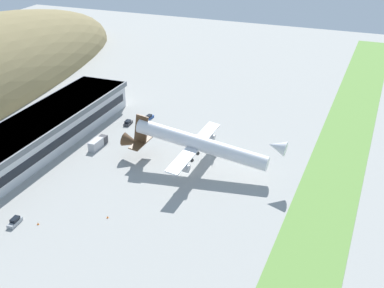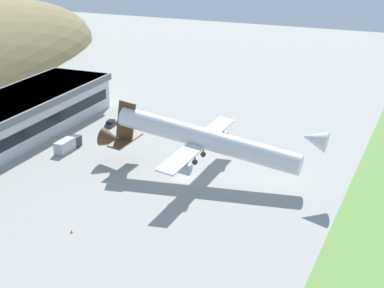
{
  "view_description": "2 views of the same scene",
  "coord_description": "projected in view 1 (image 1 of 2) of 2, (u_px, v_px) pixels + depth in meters",
  "views": [
    {
      "loc": [
        -124.56,
        -50.98,
        73.78
      ],
      "look_at": [
        2.66,
        -1.31,
        7.76
      ],
      "focal_mm": 50.0,
      "sensor_mm": 36.0,
      "label": 1
    },
    {
      "loc": [
        -111.72,
        -47.64,
        52.32
      ],
      "look_at": [
        -0.02,
        -1.69,
        7.81
      ],
      "focal_mm": 60.0,
      "sensor_mm": 36.0,
      "label": 2
    }
  ],
  "objects": [
    {
      "name": "service_car_1",
      "position": [
        15.0,
        222.0,
        129.02
      ],
      "size": [
        4.64,
        2.01,
        1.7
      ],
      "color": "#999EA3",
      "rests_on": "ground_plane"
    },
    {
      "name": "terminal_building",
      "position": [
        20.0,
        144.0,
        157.3
      ],
      "size": [
        100.9,
        18.45,
        9.59
      ],
      "color": "silver",
      "rests_on": "ground_plane"
    },
    {
      "name": "grass_strip_foreground",
      "position": [
        326.0,
        198.0,
        140.07
      ],
      "size": [
        334.01,
        16.31,
        0.08
      ],
      "primitive_type": "cube",
      "color": "#669342",
      "rests_on": "ground_plane"
    },
    {
      "name": "fuel_truck",
      "position": [
        98.0,
        143.0,
        167.09
      ],
      "size": [
        8.34,
        2.47,
        2.8
      ],
      "color": "#333338",
      "rests_on": "ground_plane"
    },
    {
      "name": "service_car_2",
      "position": [
        149.0,
        117.0,
        187.7
      ],
      "size": [
        4.25,
        1.91,
        1.45
      ],
      "color": "#264C99",
      "rests_on": "ground_plane"
    },
    {
      "name": "cargo_airplane",
      "position": [
        198.0,
        144.0,
        151.19
      ],
      "size": [
        34.38,
        49.41,
        11.71
      ],
      "color": "silver"
    },
    {
      "name": "traffic_cone_1",
      "position": [
        38.0,
        223.0,
        129.08
      ],
      "size": [
        0.52,
        0.52,
        0.58
      ],
      "color": "orange",
      "rests_on": "ground_plane"
    },
    {
      "name": "service_car_0",
      "position": [
        128.0,
        123.0,
        183.1
      ],
      "size": [
        4.37,
        2.16,
        1.59
      ],
      "color": "#333338",
      "rests_on": "ground_plane"
    },
    {
      "name": "ground_plane",
      "position": [
        184.0,
        171.0,
        153.27
      ],
      "size": [
        371.12,
        371.12,
        0.0
      ],
      "primitive_type": "plane",
      "color": "#9E9E99"
    },
    {
      "name": "traffic_cone_0",
      "position": [
        107.0,
        217.0,
        131.64
      ],
      "size": [
        0.52,
        0.52,
        0.58
      ],
      "color": "orange",
      "rests_on": "ground_plane"
    }
  ]
}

